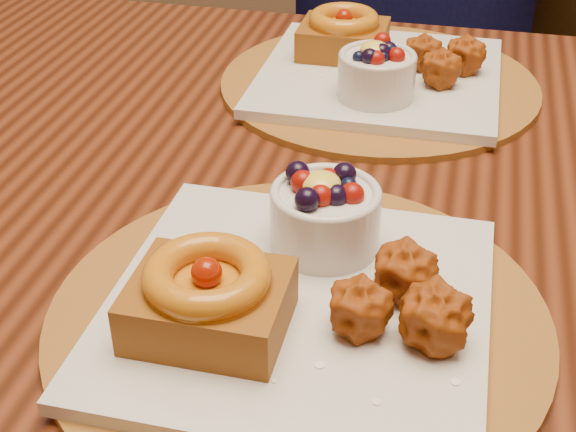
# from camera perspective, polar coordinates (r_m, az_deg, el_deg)

# --- Properties ---
(dining_table) EXTENTS (1.60, 0.90, 0.76)m
(dining_table) POSITION_cam_1_polar(r_m,az_deg,el_deg) (0.83, 4.04, -1.79)
(dining_table) COLOR black
(dining_table) RESTS_ON ground
(place_setting_near) EXTENTS (0.38, 0.38, 0.09)m
(place_setting_near) POSITION_cam_1_polar(r_m,az_deg,el_deg) (0.60, 0.60, -5.27)
(place_setting_near) COLOR brown
(place_setting_near) RESTS_ON dining_table
(place_setting_far) EXTENTS (0.38, 0.38, 0.08)m
(place_setting_far) POSITION_cam_1_polar(r_m,az_deg,el_deg) (0.97, 6.37, 10.29)
(place_setting_far) COLOR brown
(place_setting_far) RESTS_ON dining_table
(chair_far) EXTENTS (0.52, 0.52, 0.96)m
(chair_far) POSITION_cam_1_polar(r_m,az_deg,el_deg) (1.78, 13.40, 12.01)
(chair_far) COLOR black
(chair_far) RESTS_ON ground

